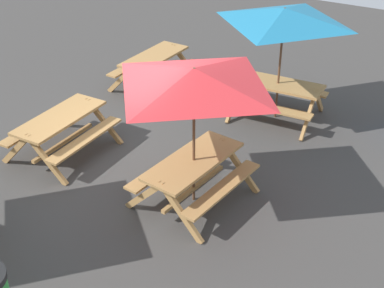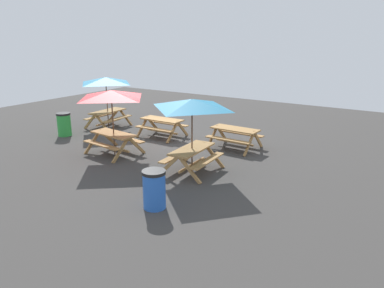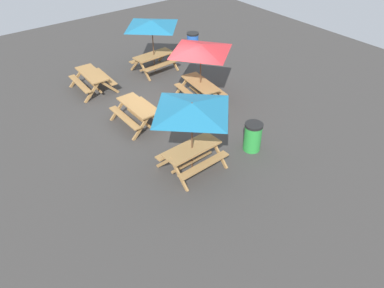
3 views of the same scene
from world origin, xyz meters
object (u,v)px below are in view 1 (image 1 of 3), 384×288
picnic_table_3 (154,64)px  picnic_table_4 (61,126)px  picnic_table_2 (283,24)px  picnic_table_1 (194,88)px

picnic_table_3 → picnic_table_4: (3.30, 0.18, 0.00)m
picnic_table_2 → picnic_table_4: 4.58m
picnic_table_1 → picnic_table_2: bearing=-173.7°
picnic_table_1 → picnic_table_3: 4.69m
picnic_table_1 → picnic_table_2: 3.34m
picnic_table_1 → picnic_table_2: (-3.34, 0.03, 0.00)m
picnic_table_2 → picnic_table_4: size_ratio=1.29×
picnic_table_2 → picnic_table_3: 3.32m
picnic_table_2 → picnic_table_3: (0.01, -3.00, -1.43)m
picnic_table_1 → picnic_table_3: picnic_table_1 is taller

